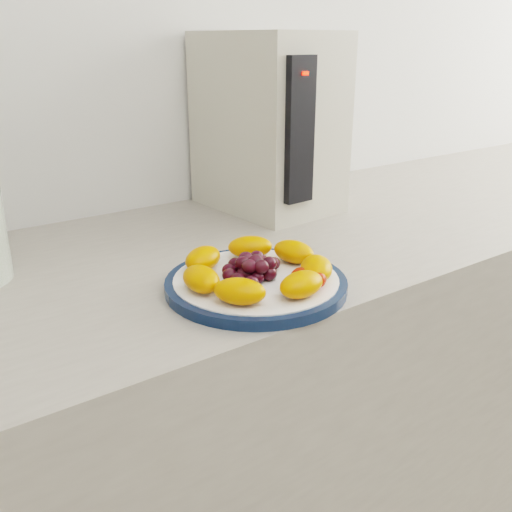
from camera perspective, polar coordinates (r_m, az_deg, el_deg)
counter at (r=1.18m, az=-6.38°, el=-20.90°), size 3.50×0.60×0.90m
cabinet_face at (r=1.20m, az=-6.31°, el=-21.97°), size 3.48×0.58×0.84m
plate_rim at (r=0.81m, az=0.00°, el=-2.82°), size 0.26×0.26×0.01m
plate_face at (r=0.81m, az=0.00°, el=-2.75°), size 0.23×0.23×0.02m
appliance_body at (r=1.18m, az=1.19°, el=13.15°), size 0.22×0.29×0.35m
appliance_panel at (r=1.04m, az=4.33°, el=12.32°), size 0.06×0.02×0.26m
appliance_led at (r=1.02m, az=4.92°, el=17.74°), size 0.01×0.01×0.01m
fruit_plate at (r=0.80m, az=0.36°, el=-1.20°), size 0.22×0.22×0.03m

